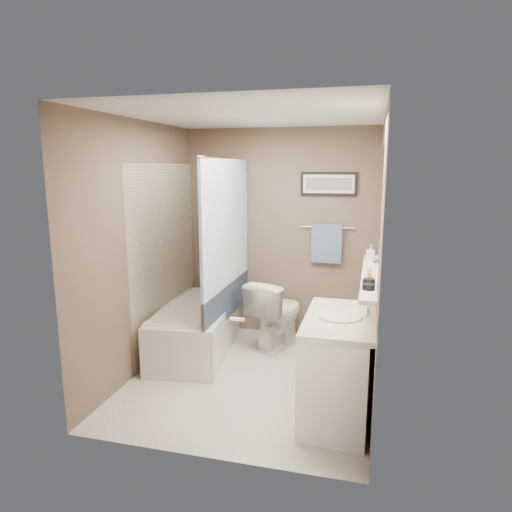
% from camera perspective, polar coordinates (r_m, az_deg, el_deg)
% --- Properties ---
extents(ground, '(2.50, 2.50, 0.00)m').
position_cam_1_polar(ground, '(4.49, -0.49, -14.93)').
color(ground, beige).
rests_on(ground, ground).
extents(ceiling, '(2.20, 2.50, 0.04)m').
position_cam_1_polar(ceiling, '(4.05, -0.55, 16.93)').
color(ceiling, silver).
rests_on(ceiling, wall_back).
extents(wall_back, '(2.20, 0.04, 2.40)m').
position_cam_1_polar(wall_back, '(5.28, 2.93, 2.75)').
color(wall_back, brown).
rests_on(wall_back, ground).
extents(wall_front, '(2.20, 0.04, 2.40)m').
position_cam_1_polar(wall_front, '(2.96, -6.70, -4.10)').
color(wall_front, brown).
rests_on(wall_front, ground).
extents(wall_left, '(0.04, 2.50, 2.40)m').
position_cam_1_polar(wall_left, '(4.50, -13.94, 0.93)').
color(wall_left, brown).
rests_on(wall_left, ground).
extents(wall_right, '(0.04, 2.50, 2.40)m').
position_cam_1_polar(wall_right, '(3.97, 14.73, -0.46)').
color(wall_right, brown).
rests_on(wall_right, ground).
extents(tile_surround, '(0.02, 1.55, 2.00)m').
position_cam_1_polar(tile_surround, '(4.98, -11.24, -0.32)').
color(tile_surround, tan).
rests_on(tile_surround, wall_left).
extents(curtain_rod, '(0.02, 1.55, 0.02)m').
position_cam_1_polar(curtain_rod, '(4.62, -3.81, 12.10)').
color(curtain_rod, silver).
rests_on(curtain_rod, wall_left).
extents(curtain_upper, '(0.03, 1.45, 1.28)m').
position_cam_1_polar(curtain_upper, '(4.66, -3.70, 4.07)').
color(curtain_upper, white).
rests_on(curtain_upper, curtain_rod).
extents(curtain_lower, '(0.03, 1.45, 0.36)m').
position_cam_1_polar(curtain_lower, '(4.83, -3.58, -5.63)').
color(curtain_lower, '#273649').
rests_on(curtain_lower, curtain_rod).
extents(mirror, '(0.02, 1.60, 1.00)m').
position_cam_1_polar(mirror, '(3.76, 15.20, 5.36)').
color(mirror, silver).
rests_on(mirror, wall_right).
extents(shelf, '(0.12, 1.60, 0.03)m').
position_cam_1_polar(shelf, '(3.84, 13.98, -2.33)').
color(shelf, silver).
rests_on(shelf, wall_right).
extents(towel_bar, '(0.60, 0.02, 0.02)m').
position_cam_1_polar(towel_bar, '(5.17, 8.90, 3.57)').
color(towel_bar, silver).
rests_on(towel_bar, wall_back).
extents(towel, '(0.34, 0.05, 0.44)m').
position_cam_1_polar(towel, '(5.18, 8.81, 1.56)').
color(towel, '#7F9BB9').
rests_on(towel, towel_bar).
extents(art_frame, '(0.62, 0.02, 0.26)m').
position_cam_1_polar(art_frame, '(5.15, 9.08, 8.89)').
color(art_frame, black).
rests_on(art_frame, wall_back).
extents(art_mat, '(0.56, 0.00, 0.20)m').
position_cam_1_polar(art_mat, '(5.13, 9.06, 8.88)').
color(art_mat, white).
rests_on(art_mat, art_frame).
extents(art_image, '(0.50, 0.00, 0.13)m').
position_cam_1_polar(art_image, '(5.13, 9.06, 8.88)').
color(art_image, '#595959').
rests_on(art_image, art_mat).
extents(door, '(0.80, 0.02, 2.00)m').
position_cam_1_polar(door, '(2.87, 3.75, -8.77)').
color(door, silver).
rests_on(door, wall_front).
extents(door_handle, '(0.10, 0.02, 0.02)m').
position_cam_1_polar(door_handle, '(2.99, -2.35, -7.91)').
color(door_handle, silver).
rests_on(door_handle, door).
extents(bathtub, '(0.89, 1.58, 0.50)m').
position_cam_1_polar(bathtub, '(5.03, -7.46, -8.97)').
color(bathtub, silver).
rests_on(bathtub, ground).
extents(tub_rim, '(0.56, 1.36, 0.02)m').
position_cam_1_polar(tub_rim, '(4.95, -7.53, -6.26)').
color(tub_rim, silver).
rests_on(tub_rim, bathtub).
extents(toilet, '(0.64, 0.84, 0.76)m').
position_cam_1_polar(toilet, '(5.09, 2.61, -7.07)').
color(toilet, white).
rests_on(toilet, ground).
extents(vanity, '(0.57, 0.94, 0.80)m').
position_cam_1_polar(vanity, '(3.75, 10.48, -13.88)').
color(vanity, white).
rests_on(vanity, ground).
extents(countertop, '(0.54, 0.96, 0.04)m').
position_cam_1_polar(countertop, '(3.59, 10.56, -7.79)').
color(countertop, beige).
rests_on(countertop, vanity).
extents(sink_basin, '(0.34, 0.34, 0.01)m').
position_cam_1_polar(sink_basin, '(3.58, 10.41, -7.36)').
color(sink_basin, silver).
rests_on(sink_basin, countertop).
extents(faucet_spout, '(0.02, 0.02, 0.10)m').
position_cam_1_polar(faucet_spout, '(3.56, 13.67, -6.89)').
color(faucet_spout, white).
rests_on(faucet_spout, countertop).
extents(faucet_knob, '(0.05, 0.05, 0.05)m').
position_cam_1_polar(faucet_knob, '(3.67, 13.68, -6.71)').
color(faucet_knob, silver).
rests_on(faucet_knob, countertop).
extents(candle_bowl_near, '(0.09, 0.09, 0.04)m').
position_cam_1_polar(candle_bowl_near, '(3.34, 13.90, -3.76)').
color(candle_bowl_near, black).
rests_on(candle_bowl_near, shelf).
extents(candle_bowl_far, '(0.09, 0.09, 0.04)m').
position_cam_1_polar(candle_bowl_far, '(3.49, 13.93, -3.10)').
color(candle_bowl_far, black).
rests_on(candle_bowl_far, shelf).
extents(hair_brush_front, '(0.04, 0.22, 0.04)m').
position_cam_1_polar(hair_brush_front, '(3.77, 13.99, -2.02)').
color(hair_brush_front, orange).
rests_on(hair_brush_front, shelf).
extents(pink_comb, '(0.05, 0.16, 0.01)m').
position_cam_1_polar(pink_comb, '(4.03, 14.03, -1.42)').
color(pink_comb, '#FF9BC7').
rests_on(pink_comb, shelf).
extents(glass_jar, '(0.08, 0.08, 0.10)m').
position_cam_1_polar(glass_jar, '(4.34, 14.11, 0.07)').
color(glass_jar, silver).
rests_on(glass_jar, shelf).
extents(soap_bottle, '(0.08, 0.08, 0.16)m').
position_cam_1_polar(soap_bottle, '(4.25, 14.12, 0.28)').
color(soap_bottle, '#999999').
rests_on(soap_bottle, shelf).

